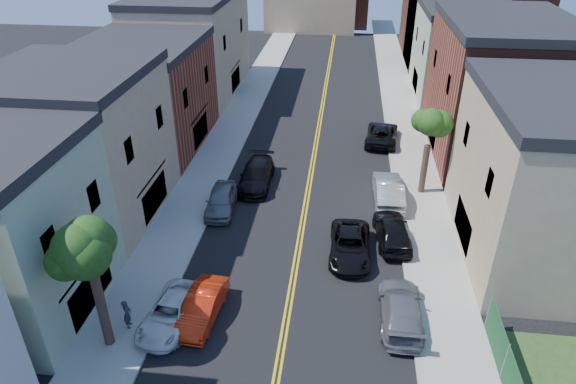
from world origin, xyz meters
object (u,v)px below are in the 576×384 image
(red_sedan, at_px, (202,307))
(white_pickup, at_px, (171,313))
(grey_car_left, at_px, (221,200))
(dark_car_right_far, at_px, (382,134))
(black_car_left, at_px, (256,175))
(pedestrian_left, at_px, (127,314))
(silver_car_right, at_px, (388,190))
(grey_car_right, at_px, (401,309))
(black_car_right, at_px, (392,230))
(black_suv_lane, at_px, (350,245))

(red_sedan, relative_size, white_pickup, 0.93)
(grey_car_left, xyz_separation_m, dark_car_right_far, (11.00, 12.40, -0.01))
(grey_car_left, bearing_deg, black_car_left, 60.84)
(black_car_left, distance_m, pedestrian_left, 15.17)
(red_sedan, xyz_separation_m, dark_car_right_far, (9.59, 22.33, 0.06))
(silver_car_right, relative_size, dark_car_right_far, 0.96)
(dark_car_right_far, bearing_deg, silver_car_right, 95.96)
(grey_car_right, bearing_deg, black_car_left, -53.10)
(white_pickup, distance_m, dark_car_right_far, 25.38)
(red_sedan, bearing_deg, pedestrian_left, -156.27)
(grey_car_left, relative_size, black_car_left, 0.83)
(black_car_right, xyz_separation_m, silver_car_right, (0.00, 4.76, 0.06))
(black_car_left, relative_size, grey_car_right, 1.08)
(red_sedan, relative_size, black_car_left, 0.78)
(silver_car_right, xyz_separation_m, black_suv_lane, (-2.50, -6.46, -0.17))
(black_car_right, distance_m, pedestrian_left, 15.59)
(white_pickup, relative_size, black_car_right, 0.97)
(red_sedan, height_order, dark_car_right_far, dark_car_right_far)
(silver_car_right, bearing_deg, grey_car_left, 10.83)
(red_sedan, distance_m, black_suv_lane, 9.24)
(dark_car_right_far, bearing_deg, black_car_right, 95.96)
(silver_car_right, height_order, black_suv_lane, silver_car_right)
(dark_car_right_far, relative_size, black_suv_lane, 1.09)
(black_car_left, height_order, silver_car_right, silver_car_right)
(black_car_right, height_order, pedestrian_left, pedestrian_left)
(grey_car_left, distance_m, pedestrian_left, 11.24)
(red_sedan, relative_size, grey_car_left, 0.95)
(black_car_right, height_order, silver_car_right, silver_car_right)
(grey_car_right, relative_size, silver_car_right, 0.96)
(red_sedan, relative_size, grey_car_right, 0.85)
(black_car_left, xyz_separation_m, black_suv_lane, (6.80, -7.67, -0.09))
(grey_car_left, height_order, silver_car_right, silver_car_right)
(grey_car_left, bearing_deg, silver_car_right, 8.31)
(grey_car_left, distance_m, black_car_left, 4.03)
(red_sedan, xyz_separation_m, grey_car_left, (-1.41, 9.94, 0.07))
(dark_car_right_far, bearing_deg, white_pickup, 70.28)
(black_car_right, distance_m, silver_car_right, 4.76)
(black_car_left, bearing_deg, silver_car_right, -7.44)
(grey_car_right, bearing_deg, silver_car_right, -89.44)
(pedestrian_left, bearing_deg, black_car_left, -29.32)
(pedestrian_left, bearing_deg, grey_car_left, -25.31)
(grey_car_right, relative_size, dark_car_right_far, 0.92)
(silver_car_right, height_order, pedestrian_left, silver_car_right)
(white_pickup, bearing_deg, silver_car_right, 55.92)
(black_car_right, bearing_deg, black_car_left, -38.31)
(black_suv_lane, height_order, pedestrian_left, pedestrian_left)
(black_car_right, distance_m, black_suv_lane, 3.02)
(black_car_left, xyz_separation_m, black_car_right, (9.30, -5.97, 0.02))
(white_pickup, distance_m, black_car_left, 14.23)
(white_pickup, bearing_deg, black_car_right, 42.89)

